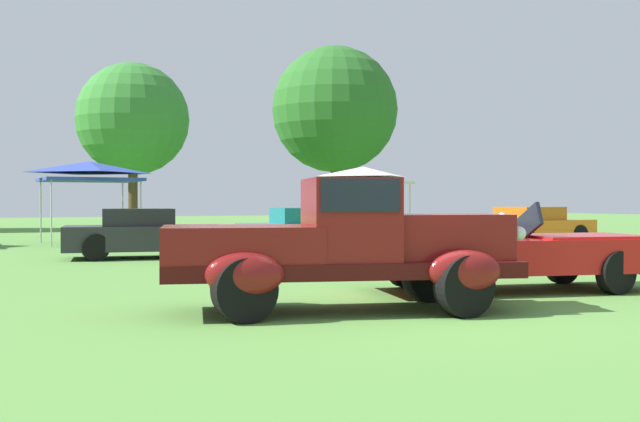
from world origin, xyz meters
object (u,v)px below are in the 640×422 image
object	(u,v)px
neighbor_convertible	(514,254)
show_car_charcoal	(143,234)
feature_pickup_truck	(343,244)
canopy_tent_center_field	(89,170)
show_car_orange	(533,226)
canopy_tent_right_field	(363,174)
show_car_teal	(312,230)

from	to	relation	value
neighbor_convertible	show_car_charcoal	size ratio (longest dim) A/B	1.19
feature_pickup_truck	show_car_charcoal	world-z (taller)	feature_pickup_truck
feature_pickup_truck	canopy_tent_center_field	size ratio (longest dim) A/B	1.54
neighbor_convertible	show_car_orange	world-z (taller)	neighbor_convertible
show_car_orange	canopy_tent_right_field	bearing A→B (deg)	112.99
feature_pickup_truck	show_car_orange	world-z (taller)	feature_pickup_truck
show_car_charcoal	show_car_teal	size ratio (longest dim) A/B	0.99
show_car_charcoal	canopy_tent_right_field	distance (m)	11.89
show_car_charcoal	neighbor_convertible	bearing A→B (deg)	-69.18
show_car_charcoal	show_car_orange	bearing A→B (deg)	0.21
neighbor_convertible	show_car_orange	size ratio (longest dim) A/B	1.15
show_car_teal	canopy_tent_center_field	size ratio (longest dim) A/B	1.37
show_car_charcoal	canopy_tent_right_field	xyz separation A→B (m)	(9.88, 6.36, 1.82)
feature_pickup_truck	show_car_charcoal	xyz separation A→B (m)	(-0.11, 10.22, -0.27)
show_car_teal	show_car_orange	bearing A→B (deg)	-0.85
show_car_charcoal	canopy_tent_center_field	bearing A→B (deg)	90.91
show_car_charcoal	show_car_teal	bearing A→B (deg)	1.96
show_car_teal	canopy_tent_center_field	bearing A→B (deg)	125.34
feature_pickup_truck	show_car_orange	size ratio (longest dim) A/B	1.10
show_car_charcoal	show_car_teal	distance (m)	4.71
show_car_orange	show_car_teal	bearing A→B (deg)	179.15
show_car_orange	canopy_tent_right_field	xyz separation A→B (m)	(-2.68, 6.31, 1.82)
show_car_teal	show_car_charcoal	bearing A→B (deg)	-178.04
neighbor_convertible	canopy_tent_center_field	xyz separation A→B (m)	(-3.70, 16.40, 1.84)
show_car_teal	canopy_tent_center_field	world-z (taller)	canopy_tent_center_field
feature_pickup_truck	show_car_teal	size ratio (longest dim) A/B	1.12
feature_pickup_truck	show_car_teal	xyz separation A→B (m)	(4.60, 10.38, -0.27)
show_car_teal	canopy_tent_right_field	size ratio (longest dim) A/B	1.47
feature_pickup_truck	show_car_charcoal	distance (m)	10.22
canopy_tent_center_field	canopy_tent_right_field	world-z (taller)	same
show_car_teal	canopy_tent_right_field	distance (m)	8.28
neighbor_convertible	canopy_tent_right_field	xyz separation A→B (m)	(6.30, 15.79, 1.84)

